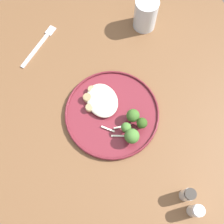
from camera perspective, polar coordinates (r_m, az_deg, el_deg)
name	(u,v)px	position (r m, az deg, el deg)	size (l,w,h in m)	color
ground	(122,159)	(1.56, 2.00, -9.84)	(6.00, 6.00, 0.00)	#47423D
wooden_dining_table	(128,123)	(0.92, 3.35, -2.22)	(1.40, 1.00, 0.74)	brown
dinner_plate	(112,113)	(0.84, 0.00, -0.28)	(0.29, 0.29, 0.02)	maroon
noodle_bed	(102,100)	(0.84, -2.08, 2.45)	(0.12, 0.09, 0.02)	beige
seared_scallop_on_noodles	(100,104)	(0.84, -2.56, 1.71)	(0.03, 0.03, 0.01)	#DBB77A
seared_scallop_half_hidden	(87,98)	(0.84, -5.17, 2.97)	(0.03, 0.03, 0.02)	#DBB77A
seared_scallop_left_edge	(89,108)	(0.83, -4.74, 0.87)	(0.02, 0.02, 0.02)	#E5C689
seared_scallop_tilted_round	(105,96)	(0.85, -1.46, 3.36)	(0.03, 0.03, 0.02)	#E5C689
seared_scallop_right_edge	(100,91)	(0.85, -2.52, 4.33)	(0.03, 0.03, 0.02)	#DBB77A
seared_scallop_rear_pale	(92,90)	(0.86, -4.27, 4.65)	(0.02, 0.02, 0.01)	#E5C689
broccoli_floret_rear_charred	(126,128)	(0.79, 2.95, -3.28)	(0.03, 0.03, 0.05)	#7A994C
broccoli_floret_left_leaning	(132,136)	(0.78, 4.17, -5.04)	(0.04, 0.04, 0.06)	#89A356
broccoli_floret_right_tilted	(142,123)	(0.80, 6.25, -2.36)	(0.03, 0.03, 0.05)	#89A356
broccoli_floret_near_rim	(134,115)	(0.80, 4.60, -0.68)	(0.04, 0.04, 0.05)	#89A356
onion_sliver_short_strip	(122,126)	(0.82, 2.18, -3.03)	(0.05, 0.01, 0.00)	silver
onion_sliver_curled_piece	(119,136)	(0.81, 1.54, -5.01)	(0.05, 0.01, 0.00)	silver
onion_sliver_pale_crescent	(108,129)	(0.82, -0.84, -3.57)	(0.04, 0.01, 0.00)	silver
water_glass	(145,16)	(0.98, 6.97, 19.36)	(0.08, 0.08, 0.11)	silver
dinner_fork	(40,45)	(0.99, -14.90, 13.40)	(0.13, 0.16, 0.00)	silver
salt_shaker	(196,211)	(0.79, 17.08, -19.12)	(0.03, 0.03, 0.07)	white
pepper_shaker	(188,195)	(0.79, 15.50, -16.32)	(0.03, 0.03, 0.07)	white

